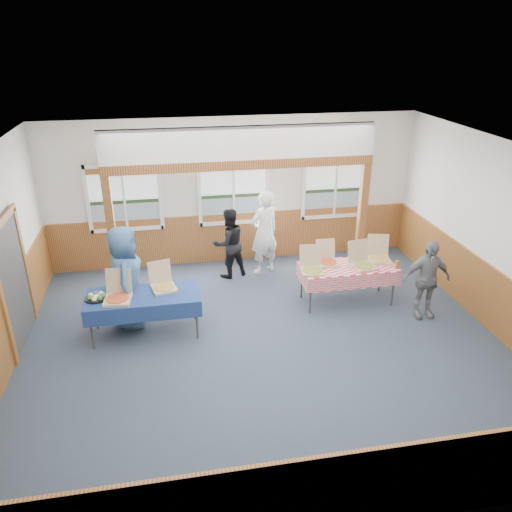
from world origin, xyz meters
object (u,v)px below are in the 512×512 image
(man_blue, at_px, (126,277))
(table_right, at_px, (348,269))
(table_left, at_px, (143,298))
(woman_black, at_px, (229,243))
(person_grey, at_px, (426,279))
(woman_white, at_px, (264,233))

(man_blue, bearing_deg, table_right, -87.90)
(table_left, relative_size, woman_black, 1.36)
(woman_black, height_order, person_grey, woman_black)
(woman_black, bearing_deg, table_right, 124.44)
(woman_white, height_order, woman_black, woman_white)
(woman_white, distance_m, woman_black, 0.77)
(table_right, xyz_separation_m, woman_white, (-1.31, 1.56, 0.21))
(man_blue, relative_size, person_grey, 1.24)
(woman_white, xyz_separation_m, woman_black, (-0.75, -0.04, -0.16))
(woman_black, distance_m, man_blue, 2.54)
(woman_white, distance_m, person_grey, 3.40)
(table_right, xyz_separation_m, man_blue, (-4.04, -0.06, 0.22))
(man_blue, distance_m, person_grey, 5.28)
(table_right, distance_m, woman_white, 2.04)
(person_grey, bearing_deg, man_blue, 176.16)
(table_left, distance_m, person_grey, 4.97)
(table_left, relative_size, woman_white, 1.12)
(table_left, height_order, woman_white, woman_white)
(woman_black, xyz_separation_m, man_blue, (-1.98, -1.58, 0.17))
(table_right, relative_size, woman_white, 1.04)
(woman_white, bearing_deg, table_left, 15.85)
(woman_white, bearing_deg, woman_black, -20.18)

